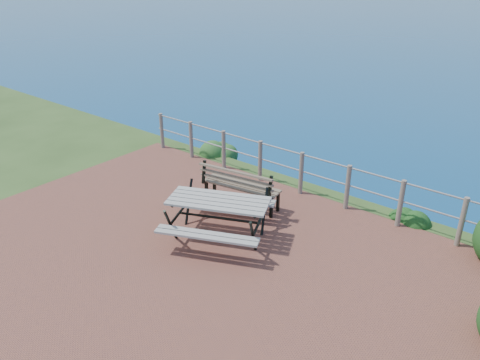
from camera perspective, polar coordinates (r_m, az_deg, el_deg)
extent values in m
cube|color=brown|center=(8.52, -5.01, -9.61)|extent=(10.00, 7.00, 0.12)
cylinder|color=#6B5B4C|center=(13.38, -9.51, 5.95)|extent=(0.10, 0.10, 1.00)
cylinder|color=#6B5B4C|center=(12.58, -5.97, 4.91)|extent=(0.10, 0.10, 1.00)
cylinder|color=#6B5B4C|center=(11.84, -1.99, 3.73)|extent=(0.10, 0.10, 1.00)
cylinder|color=#6B5B4C|center=(11.18, 2.48, 2.37)|extent=(0.10, 0.10, 1.00)
cylinder|color=#6B5B4C|center=(10.59, 7.46, 0.84)|extent=(0.10, 0.10, 1.00)
cylinder|color=#6B5B4C|center=(10.11, 12.98, -0.87)|extent=(0.10, 0.10, 1.00)
cylinder|color=#6B5B4C|center=(9.73, 18.99, -2.71)|extent=(0.10, 0.10, 1.00)
cylinder|color=#6B5B4C|center=(9.48, 25.42, -4.65)|extent=(0.10, 0.10, 1.00)
cylinder|color=slate|center=(10.42, 7.60, 3.09)|extent=(9.40, 0.04, 0.04)
cylinder|color=slate|center=(10.57, 7.48, 1.08)|extent=(9.40, 0.04, 0.04)
cube|color=#9E9A8E|center=(8.72, -2.65, -2.56)|extent=(2.03, 1.48, 0.04)
cube|color=#9E9A8E|center=(8.87, -2.61, -4.35)|extent=(1.82, 1.02, 0.04)
cube|color=#9E9A8E|center=(8.87, -2.61, -4.35)|extent=(1.82, 1.02, 0.04)
cylinder|color=black|center=(8.90, -2.60, -4.64)|extent=(1.49, 0.71, 0.05)
cube|color=brown|center=(9.98, 0.18, -0.70)|extent=(1.77, 0.70, 0.04)
cube|color=brown|center=(9.85, 0.18, 0.88)|extent=(1.72, 0.40, 0.39)
cube|color=black|center=(10.08, 0.17, -1.90)|extent=(0.06, 0.07, 0.47)
cube|color=black|center=(10.08, 0.17, -1.90)|extent=(0.06, 0.07, 0.47)
cube|color=black|center=(10.08, 0.17, -1.90)|extent=(0.06, 0.07, 0.47)
cube|color=black|center=(10.08, 0.17, -1.90)|extent=(0.06, 0.07, 0.47)
ellipsoid|color=#27531F|center=(12.92, -2.27, 3.12)|extent=(0.85, 0.85, 0.63)
ellipsoid|color=#123A14|center=(10.27, 19.71, -4.61)|extent=(0.66, 0.66, 0.36)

